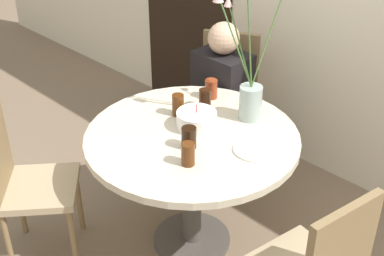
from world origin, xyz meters
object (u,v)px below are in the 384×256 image
birthday_cake (197,120)px  drink_glass_1 (178,105)px  flower_vase (249,88)px  person_woman (222,106)px  side_plate (255,150)px  chair_right_flank (22,177)px  drink_glass_3 (188,154)px  drink_glass_2 (189,138)px  drink_glass_0 (211,89)px  drink_glass_4 (205,99)px  chair_left_flank (227,93)px

birthday_cake → drink_glass_1: (-0.16, 0.02, 0.02)m
flower_vase → person_woman: (-0.46, 0.31, -0.41)m
side_plate → person_woman: (-0.69, 0.53, -0.23)m
chair_right_flank → drink_glass_3: 0.94m
drink_glass_3 → drink_glass_2: bearing=133.3°
chair_right_flank → birthday_cake: (0.54, 0.76, 0.26)m
birthday_cake → person_woman: (-0.33, 0.57, -0.27)m
drink_glass_0 → flower_vase: bearing=-6.7°
side_plate → drink_glass_1: (-0.53, -0.02, 0.06)m
drink_glass_2 → drink_glass_3: (0.10, -0.11, 0.00)m
drink_glass_1 → drink_glass_3: 0.48m
drink_glass_1 → person_woman: size_ratio=0.11×
drink_glass_2 → birthday_cake: bearing=123.2°
chair_right_flank → drink_glass_0: 1.16m
chair_right_flank → birthday_cake: 0.97m
drink_glass_1 → birthday_cake: bearing=-8.0°
drink_glass_4 → birthday_cake: bearing=-58.3°
drink_glass_2 → drink_glass_3: drink_glass_3 is taller
birthday_cake → drink_glass_3: (0.21, -0.28, 0.01)m
chair_left_flank → drink_glass_0: chair_left_flank is taller
drink_glass_4 → drink_glass_1: bearing=-106.7°
drink_glass_2 → drink_glass_3: bearing=-46.7°
birthday_cake → drink_glass_2: birthday_cake is taller
drink_glass_2 → drink_glass_3: size_ratio=0.96×
chair_right_flank → drink_glass_1: (0.38, 0.78, 0.27)m
birthday_cake → flower_vase: 0.33m
chair_left_flank → person_woman: person_woman is taller
drink_glass_4 → chair_right_flank: bearing=-114.3°
birthday_cake → drink_glass_3: size_ratio=1.85×
chair_left_flank → side_plate: bearing=-70.5°
drink_glass_3 → drink_glass_4: drink_glass_3 is taller
person_woman → drink_glass_3: bearing=-57.7°
birthday_cake → drink_glass_4: 0.22m
drink_glass_1 → person_woman: (-0.16, 0.55, -0.29)m
drink_glass_1 → drink_glass_4: 0.17m
chair_left_flank → drink_glass_3: chair_left_flank is taller
drink_glass_1 → drink_glass_0: bearing=91.6°
chair_left_flank → drink_glass_0: bearing=-90.1°
drink_glass_2 → side_plate: bearing=39.1°
drink_glass_0 → drink_glass_1: size_ratio=0.92×
drink_glass_1 → drink_glass_4: bearing=73.3°
chair_left_flank → person_woman: 0.16m
drink_glass_4 → person_woman: bearing=118.6°
birthday_cake → drink_glass_1: 0.17m
birthday_cake → drink_glass_2: 0.20m
drink_glass_4 → flower_vase: bearing=17.5°
drink_glass_3 → person_woman: 1.05m
drink_glass_1 → drink_glass_3: size_ratio=1.06×
drink_glass_0 → drink_glass_1: 0.28m
drink_glass_4 → chair_left_flank: bearing=118.8°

